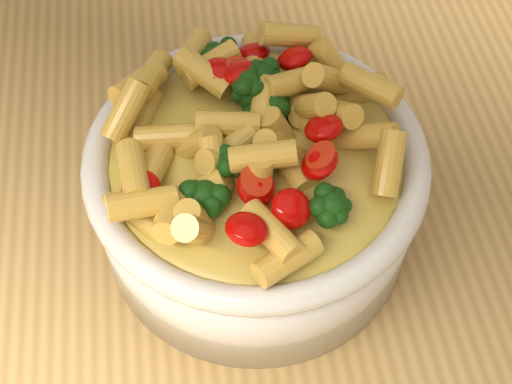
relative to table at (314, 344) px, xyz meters
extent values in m
cube|color=tan|center=(0.00, 0.00, 0.08)|extent=(1.20, 0.80, 0.04)
cylinder|color=silver|center=(-0.04, 0.06, 0.15)|extent=(0.24, 0.24, 0.09)
ellipsoid|color=silver|center=(-0.04, 0.06, 0.12)|extent=(0.22, 0.22, 0.04)
torus|color=silver|center=(-0.04, 0.06, 0.20)|extent=(0.24, 0.24, 0.02)
ellipsoid|color=#F2D552|center=(-0.04, 0.06, 0.20)|extent=(0.21, 0.21, 0.02)
camera|label=1|loc=(-0.09, -0.24, 0.59)|focal=50.00mm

